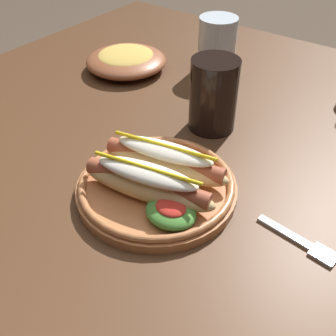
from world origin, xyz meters
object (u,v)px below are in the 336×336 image
Objects in this scene: fork at (303,243)px; soda_cup at (213,95)px; hot_dog_plate at (157,181)px; water_cup at (217,44)px; side_bowl at (126,60)px.

soda_cup is at bearing 152.32° from fork.
fork is at bearing 9.47° from hot_dog_plate.
side_bowl is at bearing -143.81° from water_cup.
hot_dog_plate is 0.46m from side_bowl.
hot_dog_plate is 0.22m from soda_cup.
fork is 0.32m from soda_cup.
soda_cup is 0.25m from water_cup.
side_bowl is at bearing 137.05° from hot_dog_plate.
water_cup is (-0.13, 0.22, -0.01)m from soda_cup.
fork is 0.56m from water_cup.
side_bowl is (-0.17, -0.13, -0.04)m from water_cup.
water_cup is (-0.39, 0.40, 0.06)m from fork.
water_cup reaches higher than hot_dog_plate.
soda_cup is at bearing 98.94° from hot_dog_plate.
water_cup is 0.66× the size of side_bowl.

